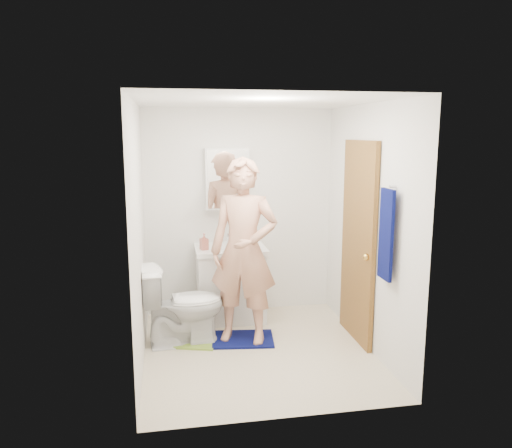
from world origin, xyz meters
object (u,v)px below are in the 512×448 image
(medicine_cabinet, at_px, (227,179))
(towel, at_px, (386,235))
(toilet, at_px, (183,304))
(vanity_cabinet, at_px, (231,285))
(man, at_px, (244,251))
(soap_dispenser, at_px, (204,242))
(toothbrush_cup, at_px, (243,241))

(medicine_cabinet, bearing_deg, towel, -55.39)
(towel, bearing_deg, toilet, 152.93)
(vanity_cabinet, bearing_deg, man, -85.34)
(soap_dispenser, bearing_deg, towel, -43.58)
(vanity_cabinet, bearing_deg, toothbrush_cup, 21.26)
(vanity_cabinet, distance_m, towel, 2.08)
(toilet, bearing_deg, medicine_cabinet, -39.40)
(vanity_cabinet, xyz_separation_m, towel, (1.18, -1.48, 0.85))
(towel, bearing_deg, toothbrush_cup, 123.47)
(towel, distance_m, soap_dispenser, 2.07)
(towel, height_order, man, man)
(vanity_cabinet, relative_size, toilet, 0.97)
(vanity_cabinet, relative_size, medicine_cabinet, 1.14)
(vanity_cabinet, height_order, man, man)
(toilet, height_order, soap_dispenser, soap_dispenser)
(toilet, bearing_deg, soap_dispenser, -31.71)
(medicine_cabinet, bearing_deg, soap_dispenser, -134.83)
(man, bearing_deg, towel, -14.91)
(medicine_cabinet, xyz_separation_m, towel, (1.18, -1.71, -0.35))
(towel, relative_size, man, 0.43)
(toothbrush_cup, bearing_deg, towel, -56.53)
(towel, xyz_separation_m, man, (-1.13, 0.82, -0.29))
(vanity_cabinet, bearing_deg, toilet, -133.24)
(soap_dispenser, height_order, toothbrush_cup, soap_dispenser)
(towel, xyz_separation_m, toothbrush_cup, (-1.02, 1.55, -0.35))
(vanity_cabinet, bearing_deg, medicine_cabinet, 90.00)
(vanity_cabinet, bearing_deg, soap_dispenser, -165.65)
(toilet, bearing_deg, vanity_cabinet, -48.33)
(vanity_cabinet, height_order, toothbrush_cup, toothbrush_cup)
(man, bearing_deg, soap_dispenser, 142.45)
(soap_dispenser, distance_m, toothbrush_cup, 0.48)
(toothbrush_cup, bearing_deg, toilet, -137.53)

